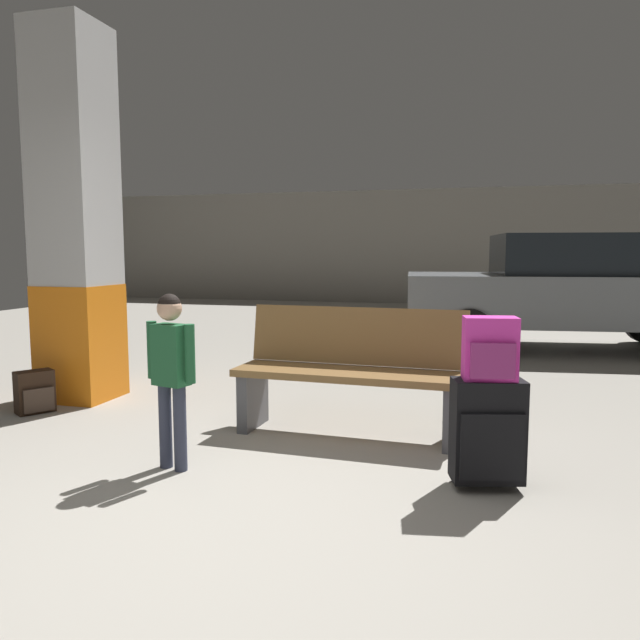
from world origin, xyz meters
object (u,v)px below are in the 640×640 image
at_px(child, 171,362).
at_px(backpack_bright, 490,349).
at_px(backpack_dark_floor, 35,392).
at_px(suitcase, 488,431).
at_px(parked_car_near, 570,289).
at_px(structural_pillar, 75,218).
at_px(bench, 350,372).

bearing_deg(child, backpack_bright, 5.35).
distance_m(backpack_bright, backpack_dark_floor, 3.62).
distance_m(suitcase, backpack_dark_floor, 3.58).
distance_m(backpack_bright, parked_car_near, 5.32).
bearing_deg(suitcase, structural_pillar, 160.42).
height_order(suitcase, parked_car_near, parked_car_near).
distance_m(backpack_bright, child, 1.81).
relative_size(backpack_dark_floor, parked_car_near, 0.08).
bearing_deg(parked_car_near, bench, -114.05).
relative_size(suitcase, child, 0.58).
xyz_separation_m(structural_pillar, parked_car_near, (4.47, 4.00, -0.77)).
bearing_deg(backpack_dark_floor, bench, 2.78).
distance_m(bench, suitcase, 1.26).
relative_size(structural_pillar, bench, 1.96).
bearing_deg(backpack_bright, parked_car_near, 78.93).
relative_size(structural_pillar, backpack_bright, 9.35).
distance_m(suitcase, child, 1.84).
bearing_deg(parked_car_near, backpack_bright, -101.07).
xyz_separation_m(structural_pillar, backpack_bright, (3.45, -1.23, -0.81)).
bearing_deg(backpack_bright, child, -174.65).
bearing_deg(parked_car_near, child, -117.64).
bearing_deg(structural_pillar, bench, -9.17).
bearing_deg(structural_pillar, child, -40.33).
bearing_deg(suitcase, bench, 138.89).
relative_size(bench, child, 1.55).
relative_size(child, backpack_dark_floor, 3.08).
relative_size(backpack_bright, parked_car_near, 0.08).
distance_m(structural_pillar, bench, 2.78).
relative_size(bench, backpack_bright, 4.77).
height_order(backpack_bright, child, child).
relative_size(suitcase, parked_car_near, 0.14).
bearing_deg(bench, backpack_bright, -41.14).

